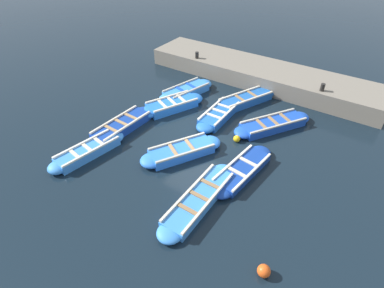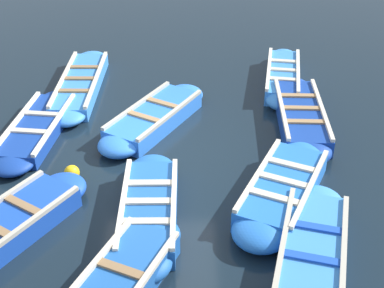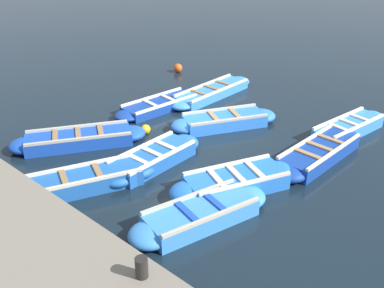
{
  "view_description": "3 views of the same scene",
  "coord_description": "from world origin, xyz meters",
  "px_view_note": "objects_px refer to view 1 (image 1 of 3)",
  "views": [
    {
      "loc": [
        -8.66,
        -5.35,
        7.6
      ],
      "look_at": [
        -0.91,
        -0.19,
        0.22
      ],
      "focal_mm": 28.0,
      "sensor_mm": 36.0,
      "label": 1
    },
    {
      "loc": [
        8.42,
        0.71,
        5.81
      ],
      "look_at": [
        -0.45,
        0.72,
        0.17
      ],
      "focal_mm": 50.0,
      "sensor_mm": 36.0,
      "label": 2
    },
    {
      "loc": [
        8.4,
        7.47,
        5.86
      ],
      "look_at": [
        0.38,
        0.26,
        0.22
      ],
      "focal_mm": 42.0,
      "sensor_mm": 36.0,
      "label": 3
    }
  ],
  "objects_px": {
    "boat_mid_row": "(246,100)",
    "boat_alongside": "(88,151)",
    "boat_near_quay": "(172,105)",
    "buoy_orange_near": "(264,271)",
    "boat_inner_gap": "(219,114)",
    "bollard_north": "(322,87)",
    "boat_drifting": "(199,199)",
    "boat_outer_right": "(182,151)",
    "bollard_mid_north": "(197,55)",
    "boat_tucked": "(122,126)",
    "boat_outer_left": "(186,91)",
    "boat_far_corner": "(242,170)",
    "boat_stern_in": "(273,124)",
    "buoy_yellow_far": "(237,139)"
  },
  "relations": [
    {
      "from": "bollard_mid_north",
      "to": "buoy_orange_near",
      "type": "height_order",
      "value": "bollard_mid_north"
    },
    {
      "from": "boat_alongside",
      "to": "boat_near_quay",
      "type": "xyz_separation_m",
      "value": [
        4.57,
        -0.66,
        0.02
      ]
    },
    {
      "from": "boat_outer_right",
      "to": "boat_near_quay",
      "type": "xyz_separation_m",
      "value": [
        2.55,
        2.36,
        0.02
      ]
    },
    {
      "from": "buoy_yellow_far",
      "to": "boat_outer_right",
      "type": "bearing_deg",
      "value": 144.41
    },
    {
      "from": "bollard_north",
      "to": "boat_near_quay",
      "type": "bearing_deg",
      "value": 124.82
    },
    {
      "from": "boat_mid_row",
      "to": "boat_near_quay",
      "type": "height_order",
      "value": "boat_near_quay"
    },
    {
      "from": "buoy_orange_near",
      "to": "boat_stern_in",
      "type": "bearing_deg",
      "value": 19.84
    },
    {
      "from": "boat_tucked",
      "to": "boat_outer_right",
      "type": "relative_size",
      "value": 1.09
    },
    {
      "from": "boat_near_quay",
      "to": "bollard_north",
      "type": "bearing_deg",
      "value": -55.18
    },
    {
      "from": "boat_outer_left",
      "to": "boat_far_corner",
      "type": "height_order",
      "value": "boat_outer_left"
    },
    {
      "from": "boat_alongside",
      "to": "boat_near_quay",
      "type": "bearing_deg",
      "value": -8.28
    },
    {
      "from": "bollard_north",
      "to": "buoy_orange_near",
      "type": "distance_m",
      "value": 9.46
    },
    {
      "from": "boat_tucked",
      "to": "buoy_orange_near",
      "type": "distance_m",
      "value": 8.18
    },
    {
      "from": "bollard_north",
      "to": "bollard_mid_north",
      "type": "xyz_separation_m",
      "value": [
        0.0,
        6.93,
        0.0
      ]
    },
    {
      "from": "boat_near_quay",
      "to": "boat_tucked",
      "type": "bearing_deg",
      "value": 163.7
    },
    {
      "from": "boat_alongside",
      "to": "buoy_yellow_far",
      "type": "bearing_deg",
      "value": -48.11
    },
    {
      "from": "boat_stern_in",
      "to": "boat_mid_row",
      "type": "height_order",
      "value": "boat_mid_row"
    },
    {
      "from": "boat_far_corner",
      "to": "boat_alongside",
      "type": "relative_size",
      "value": 1.05
    },
    {
      "from": "boat_tucked",
      "to": "boat_near_quay",
      "type": "xyz_separation_m",
      "value": [
        2.61,
        -0.76,
        0.01
      ]
    },
    {
      "from": "boat_near_quay",
      "to": "bollard_north",
      "type": "relative_size",
      "value": 9.63
    },
    {
      "from": "boat_tucked",
      "to": "boat_mid_row",
      "type": "distance_m",
      "value": 6.1
    },
    {
      "from": "boat_stern_in",
      "to": "boat_mid_row",
      "type": "bearing_deg",
      "value": 56.32
    },
    {
      "from": "boat_stern_in",
      "to": "buoy_orange_near",
      "type": "distance_m",
      "value": 6.89
    },
    {
      "from": "boat_stern_in",
      "to": "boat_tucked",
      "type": "bearing_deg",
      "value": 124.84
    },
    {
      "from": "boat_alongside",
      "to": "boat_inner_gap",
      "type": "bearing_deg",
      "value": -29.96
    },
    {
      "from": "bollard_mid_north",
      "to": "buoy_yellow_far",
      "type": "bearing_deg",
      "value": -132.97
    },
    {
      "from": "boat_far_corner",
      "to": "bollard_mid_north",
      "type": "distance_m",
      "value": 8.62
    },
    {
      "from": "bollard_north",
      "to": "boat_stern_in",
      "type": "bearing_deg",
      "value": 158.36
    },
    {
      "from": "boat_outer_left",
      "to": "boat_inner_gap",
      "type": "height_order",
      "value": "boat_outer_left"
    },
    {
      "from": "boat_near_quay",
      "to": "boat_stern_in",
      "type": "bearing_deg",
      "value": -76.18
    },
    {
      "from": "boat_far_corner",
      "to": "boat_alongside",
      "type": "distance_m",
      "value": 5.94
    },
    {
      "from": "buoy_orange_near",
      "to": "bollard_north",
      "type": "bearing_deg",
      "value": 7.32
    },
    {
      "from": "boat_far_corner",
      "to": "buoy_orange_near",
      "type": "relative_size",
      "value": 9.78
    },
    {
      "from": "boat_alongside",
      "to": "boat_inner_gap",
      "type": "distance_m",
      "value": 5.88
    },
    {
      "from": "boat_tucked",
      "to": "boat_far_corner",
      "type": "distance_m",
      "value": 5.55
    },
    {
      "from": "bollard_mid_north",
      "to": "boat_outer_right",
      "type": "bearing_deg",
      "value": -151.6
    },
    {
      "from": "bollard_north",
      "to": "buoy_orange_near",
      "type": "xyz_separation_m",
      "value": [
        -9.34,
        -1.2,
        -0.88
      ]
    },
    {
      "from": "boat_outer_left",
      "to": "boat_inner_gap",
      "type": "bearing_deg",
      "value": -111.47
    },
    {
      "from": "boat_inner_gap",
      "to": "boat_near_quay",
      "type": "height_order",
      "value": "boat_near_quay"
    },
    {
      "from": "boat_tucked",
      "to": "boat_inner_gap",
      "type": "height_order",
      "value": "boat_tucked"
    },
    {
      "from": "boat_mid_row",
      "to": "boat_alongside",
      "type": "relative_size",
      "value": 1.09
    },
    {
      "from": "buoy_orange_near",
      "to": "bollard_mid_north",
      "type": "bearing_deg",
      "value": 41.04
    },
    {
      "from": "boat_drifting",
      "to": "buoy_orange_near",
      "type": "distance_m",
      "value": 2.95
    },
    {
      "from": "boat_near_quay",
      "to": "bollard_mid_north",
      "type": "bearing_deg",
      "value": 16.44
    },
    {
      "from": "boat_mid_row",
      "to": "buoy_orange_near",
      "type": "bearing_deg",
      "value": -151.28
    },
    {
      "from": "boat_mid_row",
      "to": "boat_inner_gap",
      "type": "xyz_separation_m",
      "value": [
        -1.88,
        0.43,
        -0.01
      ]
    },
    {
      "from": "boat_outer_right",
      "to": "boat_alongside",
      "type": "distance_m",
      "value": 3.64
    },
    {
      "from": "boat_far_corner",
      "to": "buoy_orange_near",
      "type": "xyz_separation_m",
      "value": [
        -3.17,
        -2.18,
        0.03
      ]
    },
    {
      "from": "boat_mid_row",
      "to": "bollard_mid_north",
      "type": "xyz_separation_m",
      "value": [
        1.59,
        3.89,
        0.86
      ]
    },
    {
      "from": "boat_alongside",
      "to": "boat_near_quay",
      "type": "distance_m",
      "value": 4.61
    }
  ]
}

